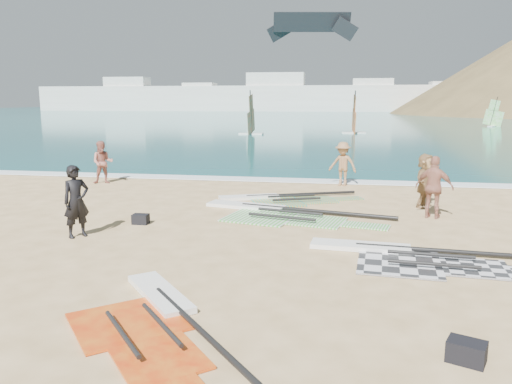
% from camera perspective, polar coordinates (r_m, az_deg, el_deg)
% --- Properties ---
extents(ground, '(300.00, 300.00, 0.00)m').
position_cam_1_polar(ground, '(11.10, 2.56, -9.02)').
color(ground, '#DCB780').
rests_on(ground, ground).
extents(sea, '(300.00, 240.00, 0.06)m').
position_cam_1_polar(sea, '(142.43, 9.39, 8.89)').
color(sea, '#0D505C').
rests_on(sea, ground).
extents(surf_line, '(300.00, 1.20, 0.04)m').
position_cam_1_polar(surf_line, '(23.01, 6.45, 1.18)').
color(surf_line, white).
rests_on(surf_line, ground).
extents(far_town, '(160.00, 8.00, 12.00)m').
position_cam_1_polar(far_town, '(161.28, 3.81, 10.77)').
color(far_town, white).
rests_on(far_town, ground).
extents(rig_grey, '(5.85, 2.51, 0.20)m').
position_cam_1_polar(rig_grey, '(12.45, 17.11, -7.05)').
color(rig_grey, '#292A2C').
rests_on(rig_grey, ground).
extents(rig_green, '(6.45, 3.24, 0.21)m').
position_cam_1_polar(rig_green, '(16.37, 2.31, -2.40)').
color(rig_green, green).
rests_on(rig_green, ground).
extents(rig_orange, '(5.45, 3.34, 0.20)m').
position_cam_1_polar(rig_orange, '(18.69, 2.70, -0.78)').
color(rig_orange, orange).
rests_on(rig_orange, ground).
extents(rig_red, '(4.00, 4.78, 0.20)m').
position_cam_1_polar(rig_red, '(8.87, -11.34, -14.06)').
color(rig_red, red).
rests_on(rig_red, ground).
extents(gear_bag_near, '(0.48, 0.36, 0.30)m').
position_cam_1_polar(gear_bag_near, '(15.50, -13.05, -3.03)').
color(gear_bag_near, black).
rests_on(gear_bag_near, ground).
extents(gear_bag_far, '(0.62, 0.54, 0.31)m').
position_cam_1_polar(gear_bag_far, '(8.08, 22.92, -16.45)').
color(gear_bag_far, black).
rests_on(gear_bag_far, ground).
extents(person_wetsuit, '(0.82, 0.86, 1.98)m').
position_cam_1_polar(person_wetsuit, '(14.36, -19.85, -1.02)').
color(person_wetsuit, black).
rests_on(person_wetsuit, ground).
extents(beachgoer_left, '(1.10, 0.97, 1.91)m').
position_cam_1_polar(beachgoer_left, '(23.30, -17.12, 3.26)').
color(beachgoer_left, '#AE6658').
rests_on(beachgoer_left, ground).
extents(beachgoer_mid, '(1.40, 1.08, 1.91)m').
position_cam_1_polar(beachgoer_mid, '(22.05, 9.88, 3.19)').
color(beachgoer_mid, '#966B44').
rests_on(beachgoer_mid, ground).
extents(beachgoer_back, '(1.26, 0.86, 1.98)m').
position_cam_1_polar(beachgoer_back, '(16.66, 19.70, 0.51)').
color(beachgoer_back, '#AD6F5B').
rests_on(beachgoer_back, ground).
extents(beachgoer_right, '(1.31, 1.80, 1.88)m').
position_cam_1_polar(beachgoer_right, '(18.27, 18.74, 1.25)').
color(beachgoer_right, '#A07A4E').
rests_on(beachgoer_right, ground).
extents(windsurfer_left, '(2.64, 3.17, 4.74)m').
position_cam_1_polar(windsurfer_left, '(53.57, -0.57, 8.00)').
color(windsurfer_left, white).
rests_on(windsurfer_left, ground).
extents(windsurfer_centre, '(2.65, 3.16, 4.72)m').
position_cam_1_polar(windsurfer_centre, '(56.18, 11.13, 7.92)').
color(windsurfer_centre, white).
rests_on(windsurfer_centre, ground).
extents(windsurfer_right, '(2.34, 2.25, 4.14)m').
position_cam_1_polar(windsurfer_right, '(76.97, 25.50, 7.66)').
color(windsurfer_right, white).
rests_on(windsurfer_right, ground).
extents(kitesurf_kite, '(8.61, 2.20, 2.70)m').
position_cam_1_polar(kitesurf_kite, '(50.20, 6.41, 18.50)').
color(kitesurf_kite, black).
rests_on(kitesurf_kite, ground).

